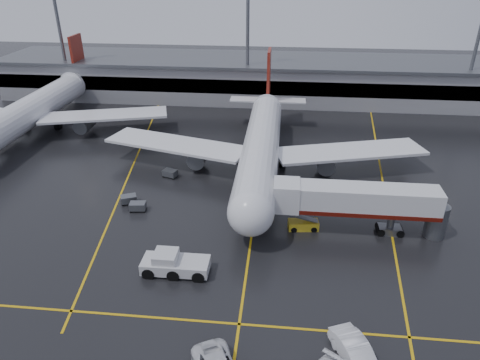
# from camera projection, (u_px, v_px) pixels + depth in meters

# --- Properties ---
(ground) EXTENTS (220.00, 220.00, 0.00)m
(ground) POSITION_uv_depth(u_px,v_px,m) (256.00, 201.00, 58.14)
(ground) COLOR black
(ground) RESTS_ON ground
(apron_line_centre) EXTENTS (0.25, 90.00, 0.02)m
(apron_line_centre) POSITION_uv_depth(u_px,v_px,m) (257.00, 201.00, 58.13)
(apron_line_centre) COLOR gold
(apron_line_centre) RESTS_ON ground
(apron_line_stop) EXTENTS (60.00, 0.25, 0.02)m
(apron_line_stop) POSITION_uv_depth(u_px,v_px,m) (239.00, 324.00, 38.68)
(apron_line_stop) COLOR gold
(apron_line_stop) RESTS_ON ground
(apron_line_left) EXTENTS (9.99, 69.35, 0.02)m
(apron_line_left) POSITION_uv_depth(u_px,v_px,m) (134.00, 162.00, 68.81)
(apron_line_left) COLOR gold
(apron_line_left) RESTS_ON ground
(apron_line_right) EXTENTS (7.57, 69.64, 0.02)m
(apron_line_right) POSITION_uv_depth(u_px,v_px,m) (381.00, 173.00, 65.32)
(apron_line_right) COLOR gold
(apron_line_right) RESTS_ON ground
(terminal) EXTENTS (122.00, 19.00, 8.60)m
(terminal) POSITION_uv_depth(u_px,v_px,m) (272.00, 78.00, 98.53)
(terminal) COLOR gray
(terminal) RESTS_ON ground
(light_mast_left) EXTENTS (3.00, 1.20, 25.45)m
(light_mast_left) POSITION_uv_depth(u_px,v_px,m) (60.00, 32.00, 92.76)
(light_mast_left) COLOR #595B60
(light_mast_left) RESTS_ON ground
(light_mast_mid) EXTENTS (3.00, 1.20, 25.45)m
(light_mast_mid) POSITION_uv_depth(u_px,v_px,m) (248.00, 35.00, 89.09)
(light_mast_mid) COLOR #595B60
(light_mast_mid) RESTS_ON ground
(light_mast_right) EXTENTS (3.00, 1.20, 25.45)m
(light_mast_right) POSITION_uv_depth(u_px,v_px,m) (478.00, 39.00, 84.97)
(light_mast_right) COLOR #595B60
(light_mast_right) RESTS_ON ground
(main_airliner) EXTENTS (48.80, 45.60, 14.10)m
(main_airliner) POSITION_uv_depth(u_px,v_px,m) (262.00, 143.00, 64.78)
(main_airliner) COLOR silver
(main_airliner) RESTS_ON ground
(second_airliner) EXTENTS (48.80, 45.60, 14.10)m
(second_airliner) POSITION_uv_depth(u_px,v_px,m) (34.00, 109.00, 79.24)
(second_airliner) COLOR silver
(second_airliner) RESTS_ON ground
(jet_bridge) EXTENTS (19.90, 3.40, 6.05)m
(jet_bridge) POSITION_uv_depth(u_px,v_px,m) (357.00, 202.00, 49.94)
(jet_bridge) COLOR silver
(jet_bridge) RESTS_ON ground
(pushback_tractor) EXTENTS (6.87, 2.96, 2.45)m
(pushback_tractor) POSITION_uv_depth(u_px,v_px,m) (174.00, 264.00, 44.64)
(pushback_tractor) COLOR silver
(pushback_tractor) RESTS_ON ground
(belt_loader) EXTENTS (3.69, 2.02, 2.24)m
(belt_loader) POSITION_uv_depth(u_px,v_px,m) (303.00, 225.00, 51.92)
(belt_loader) COLOR gold
(belt_loader) RESTS_ON ground
(service_van_c) EXTENTS (4.19, 6.22, 1.94)m
(service_van_c) POSITION_uv_depth(u_px,v_px,m) (356.00, 354.00, 34.57)
(service_van_c) COLOR white
(service_van_c) RESTS_ON ground
(baggage_cart_a) EXTENTS (2.13, 1.52, 1.12)m
(baggage_cart_a) POSITION_uv_depth(u_px,v_px,m) (138.00, 206.00, 55.63)
(baggage_cart_a) COLOR #595B60
(baggage_cart_a) RESTS_ON ground
(baggage_cart_b) EXTENTS (2.35, 2.00, 1.12)m
(baggage_cart_b) POSITION_uv_depth(u_px,v_px,m) (129.00, 199.00, 57.28)
(baggage_cart_b) COLOR #595B60
(baggage_cart_b) RESTS_ON ground
(baggage_cart_c) EXTENTS (2.32, 1.89, 1.12)m
(baggage_cart_c) POSITION_uv_depth(u_px,v_px,m) (170.00, 173.00, 64.08)
(baggage_cart_c) COLOR #595B60
(baggage_cart_c) RESTS_ON ground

